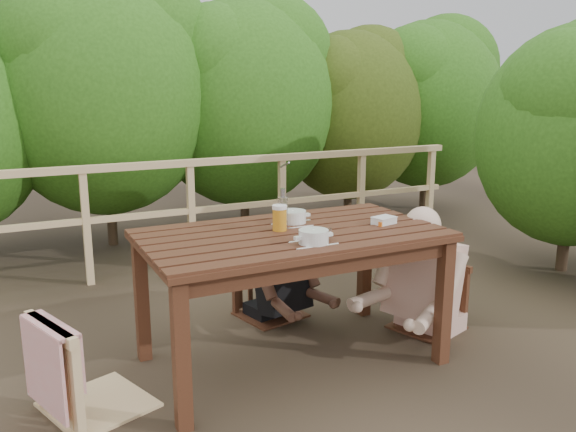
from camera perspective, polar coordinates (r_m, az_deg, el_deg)
name	(u,v)px	position (r m, az deg, el deg)	size (l,w,h in m)	color
ground	(292,360)	(3.71, 0.35, -13.83)	(60.00, 60.00, 0.00)	#453727
table	(292,298)	(3.55, 0.36, -8.02)	(1.74, 0.98, 0.80)	#3E2113
chair_left	(92,317)	(3.19, -18.56, -9.29)	(0.50, 0.50, 1.00)	#D6B27D
chair_far	(270,259)	(4.22, -1.75, -4.22)	(0.43, 0.43, 0.86)	#3E2113
chair_right	(429,270)	(4.11, 13.59, -5.11)	(0.42, 0.42, 0.85)	#3E2113
woman	(269,240)	(4.20, -1.88, -2.31)	(0.46, 0.57, 1.14)	black
diner_right	(435,226)	(4.05, 14.14, -0.99)	(0.58, 0.72, 1.45)	#D8A793
railing	(191,216)	(5.31, -9.37, 0.04)	(5.60, 0.10, 1.01)	#D6B27D
hedge_row	(189,60)	(6.45, -9.58, 14.75)	(6.60, 1.60, 3.80)	#295815
soup_near	(314,238)	(3.16, 2.50, -2.15)	(0.27, 0.27, 0.09)	white
soup_far	(293,218)	(3.62, 0.47, -0.18)	(0.28, 0.28, 0.09)	white
bread_roll	(312,240)	(3.16, 2.37, -2.36)	(0.12, 0.09, 0.07)	#AF622B
beer_glass	(280,219)	(3.42, -0.82, -0.31)	(0.09, 0.09, 0.17)	#C58426
bottle	(283,210)	(3.47, -0.51, 0.60)	(0.06, 0.06, 0.26)	silver
tumbler	(326,235)	(3.26, 3.71, -1.86)	(0.06, 0.06, 0.08)	silver
butter_tub	(384,222)	(3.64, 9.31, -0.54)	(0.14, 0.10, 0.06)	white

